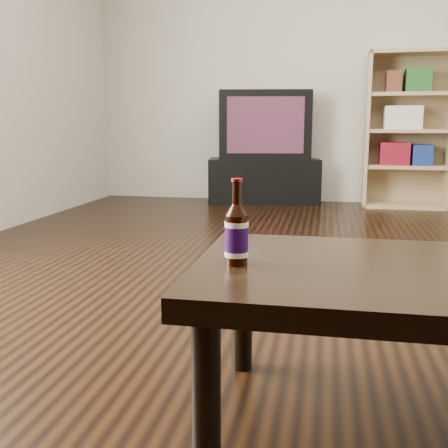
% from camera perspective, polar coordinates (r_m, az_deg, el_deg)
% --- Properties ---
extents(floor, '(5.00, 6.00, 0.01)m').
position_cam_1_polar(floor, '(2.23, 18.26, -8.94)').
color(floor, black).
rests_on(floor, ground).
extents(wall_back, '(5.00, 0.02, 2.70)m').
position_cam_1_polar(wall_back, '(5.14, 14.98, 17.40)').
color(wall_back, beige).
rests_on(wall_back, ground).
extents(tv_stand, '(1.09, 0.66, 0.41)m').
position_cam_1_polar(tv_stand, '(5.02, 4.35, 4.79)').
color(tv_stand, black).
rests_on(tv_stand, floor).
extents(tv, '(0.89, 0.63, 0.62)m').
position_cam_1_polar(tv, '(4.99, 4.43, 10.68)').
color(tv, black).
rests_on(tv, tv_stand).
extents(bookshelf, '(0.73, 0.35, 1.34)m').
position_cam_1_polar(bookshelf, '(4.93, 19.24, 9.87)').
color(bookshelf, tan).
rests_on(bookshelf, floor).
extents(coffee_table, '(1.07, 0.62, 0.40)m').
position_cam_1_polar(coffee_table, '(1.30, 20.93, -6.84)').
color(coffee_table, black).
rests_on(coffee_table, floor).
extents(beer_bottle, '(0.07, 0.07, 0.20)m').
position_cam_1_polar(beer_bottle, '(1.22, 1.38, -1.17)').
color(beer_bottle, black).
rests_on(beer_bottle, coffee_table).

